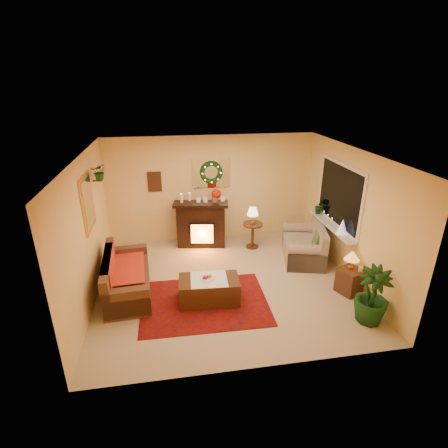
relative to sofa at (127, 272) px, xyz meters
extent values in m
plane|color=beige|center=(1.91, -0.04, -0.43)|extent=(5.00, 5.00, 0.00)
plane|color=white|center=(1.91, -0.04, 2.17)|extent=(5.00, 5.00, 0.00)
plane|color=#EFD88C|center=(1.91, 2.21, 0.87)|extent=(5.00, 5.00, 0.00)
plane|color=#EFD88C|center=(1.91, -2.29, 0.87)|extent=(5.00, 5.00, 0.00)
plane|color=#EFD88C|center=(-0.59, -0.04, 0.87)|extent=(4.50, 4.50, 0.00)
plane|color=#EFD88C|center=(4.41, -0.04, 0.87)|extent=(4.50, 4.50, 0.00)
cube|color=#4D1004|center=(1.40, -0.61, -0.42)|extent=(2.31, 1.75, 0.01)
cube|color=brown|center=(0.00, 0.00, 0.00)|extent=(0.91, 1.86, 0.78)
cube|color=red|center=(-0.08, 0.14, 0.03)|extent=(0.80, 1.30, 0.02)
cube|color=black|center=(1.60, 1.78, 0.12)|extent=(1.18, 0.54, 1.05)
sphere|color=#B91700|center=(1.97, 1.80, 0.87)|extent=(0.23, 0.23, 0.23)
cylinder|color=beige|center=(1.16, 1.72, 0.83)|extent=(0.07, 0.07, 0.20)
cylinder|color=silver|center=(1.35, 1.80, 0.83)|extent=(0.06, 0.06, 0.18)
cube|color=white|center=(1.91, 2.19, 1.27)|extent=(0.92, 0.02, 0.72)
torus|color=#194719|center=(1.91, 2.15, 1.29)|extent=(0.55, 0.11, 0.55)
cube|color=#381E11|center=(0.56, 2.19, 1.12)|extent=(0.32, 0.03, 0.48)
cube|color=gold|center=(-0.57, 0.26, 1.32)|extent=(0.03, 0.84, 1.00)
imported|color=#194719|center=(-0.43, 1.01, 1.54)|extent=(0.33, 0.28, 0.36)
cube|color=#91825C|center=(3.81, 0.76, -0.01)|extent=(1.13, 1.57, 0.82)
cube|color=white|center=(4.40, 0.51, 1.12)|extent=(0.03, 1.86, 1.36)
cube|color=black|center=(4.38, 0.51, 1.12)|extent=(0.02, 1.70, 1.22)
cube|color=white|center=(4.29, 0.51, 0.44)|extent=(0.22, 1.86, 0.04)
cone|color=white|center=(4.28, 0.03, 0.61)|extent=(0.22, 0.22, 0.33)
imported|color=#135018|center=(4.29, 1.18, 0.66)|extent=(0.27, 0.21, 0.49)
cylinder|color=black|center=(2.80, 1.48, -0.10)|extent=(0.59, 0.59, 0.62)
cone|color=#FFEDB3|center=(2.78, 1.46, 0.45)|extent=(0.27, 0.27, 0.41)
cube|color=#3C2918|center=(4.17, -0.71, -0.16)|extent=(0.52, 0.52, 0.49)
cone|color=#D95B13|center=(4.15, -0.69, 0.32)|extent=(0.28, 0.28, 0.41)
cube|color=#3B2618|center=(1.49, -0.56, -0.22)|extent=(1.12, 0.66, 0.46)
cylinder|color=white|center=(1.46, -0.55, 0.02)|extent=(0.28, 0.28, 0.06)
imported|color=black|center=(4.07, -1.58, 0.02)|extent=(2.03, 2.03, 2.99)
camera|label=1|loc=(0.87, -5.95, 3.37)|focal=28.00mm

